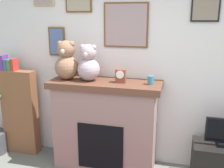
{
  "coord_description": "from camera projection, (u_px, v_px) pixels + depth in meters",
  "views": [
    {
      "loc": [
        0.51,
        -1.34,
        1.95
      ],
      "look_at": [
        -0.27,
        1.7,
        1.13
      ],
      "focal_mm": 41.99,
      "sensor_mm": 36.0,
      "label": 1
    }
  ],
  "objects": [
    {
      "name": "back_wall",
      "position": [
        138.0,
        66.0,
        3.42
      ],
      "size": [
        5.2,
        0.15,
        2.6
      ],
      "color": "silver",
      "rests_on": "ground_plane"
    },
    {
      "name": "bookshelf",
      "position": [
        20.0,
        110.0,
        3.74
      ],
      "size": [
        0.5,
        0.16,
        1.43
      ],
      "color": "brown",
      "rests_on": "ground_plane"
    },
    {
      "name": "tv_stand",
      "position": [
        224.0,
        165.0,
        3.08
      ],
      "size": [
        0.74,
        0.4,
        0.49
      ],
      "primitive_type": "cube",
      "color": "black",
      "rests_on": "ground_plane"
    },
    {
      "name": "teddy_bear_brown",
      "position": [
        67.0,
        62.0,
        3.3
      ],
      "size": [
        0.31,
        0.31,
        0.49
      ],
      "color": "#8B6149",
      "rests_on": "fireplace"
    },
    {
      "name": "candle_jar",
      "position": [
        151.0,
        80.0,
        3.09
      ],
      "size": [
        0.07,
        0.07,
        0.1
      ],
      "primitive_type": "cylinder",
      "color": "teal",
      "rests_on": "fireplace"
    },
    {
      "name": "teddy_bear_tan",
      "position": [
        88.0,
        64.0,
        3.24
      ],
      "size": [
        0.28,
        0.28,
        0.46
      ],
      "color": "#A38A93",
      "rests_on": "fireplace"
    },
    {
      "name": "fireplace",
      "position": [
        106.0,
        124.0,
        3.4
      ],
      "size": [
        1.4,
        0.55,
        1.16
      ],
      "color": "#8D6B64",
      "rests_on": "ground_plane"
    },
    {
      "name": "mantel_clock",
      "position": [
        121.0,
        76.0,
        3.17
      ],
      "size": [
        0.12,
        0.09,
        0.16
      ],
      "color": "brown",
      "rests_on": "fireplace"
    }
  ]
}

